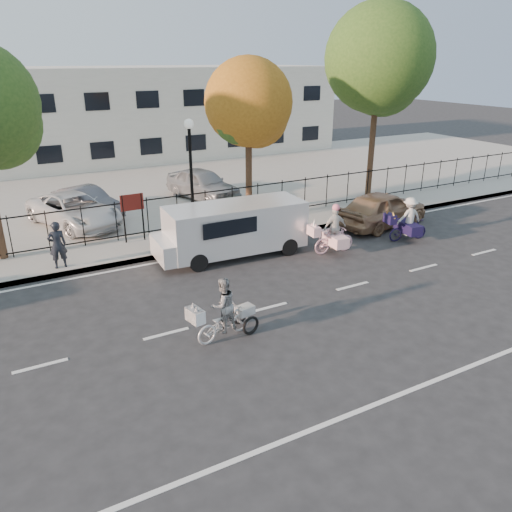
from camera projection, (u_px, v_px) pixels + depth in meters
ground at (268, 308)px, 14.03m from camera, size 120.00×120.00×0.00m
road_markings at (268, 308)px, 14.03m from camera, size 60.00×9.52×0.01m
curb at (199, 249)px, 18.13m from camera, size 60.00×0.10×0.15m
sidewalk at (189, 240)px, 18.99m from camera, size 60.00×2.20×0.15m
parking_lot at (127, 190)px, 26.25m from camera, size 60.00×15.60×0.15m
iron_fence at (177, 212)px, 19.58m from camera, size 58.00×0.06×1.50m
building at (83, 115)px, 33.33m from camera, size 34.00×10.00×6.00m
lamppost at (190, 156)px, 18.66m from camera, size 0.36×0.36×4.33m
street_sign at (133, 208)px, 18.24m from camera, size 0.85×0.06×1.80m
zebra_trike at (224, 315)px, 12.33m from camera, size 1.89×0.94×1.62m
unicorn_bike at (334, 235)px, 17.75m from camera, size 1.82×1.27×1.82m
bull_bike at (408, 223)px, 19.01m from camera, size 1.86×1.29×1.68m
white_van at (233, 228)px, 17.36m from camera, size 5.34×2.03×1.87m
gold_sedan at (382, 209)px, 20.61m from camera, size 4.60×2.53×1.48m
pedestrian at (57, 245)px, 16.07m from camera, size 0.59×0.41×1.57m
lot_car_b at (74, 210)px, 20.22m from camera, size 3.63×5.13×1.30m
lot_car_c at (87, 202)px, 21.48m from camera, size 2.56×3.94×1.23m
lot_car_d at (203, 184)px, 24.06m from camera, size 2.76×4.58×1.46m
tree_mid at (251, 106)px, 20.61m from camera, size 3.66×3.64×6.68m
tree_east at (380, 64)px, 22.57m from camera, size 4.91×4.91×8.99m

